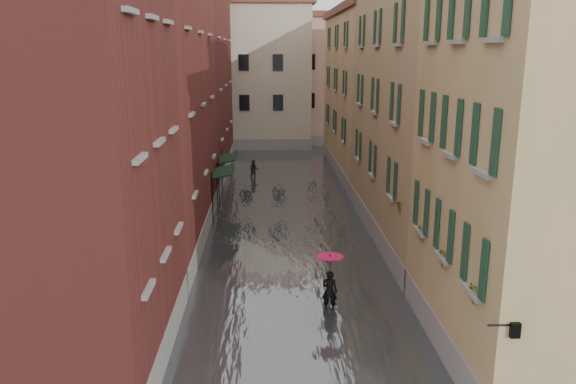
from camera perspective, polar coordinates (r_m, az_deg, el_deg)
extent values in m
plane|color=#525254|center=(19.26, 1.24, -13.55)|extent=(120.00, 120.00, 0.00)
cube|color=#505559|center=(31.32, -0.18, -2.29)|extent=(10.00, 60.00, 0.20)
cube|color=maroon|center=(16.35, -23.55, 4.35)|extent=(6.00, 8.00, 13.00)
cube|color=maroon|center=(26.84, -15.13, 7.87)|extent=(6.00, 14.00, 12.50)
cube|color=maroon|center=(41.51, -10.64, 11.18)|extent=(6.00, 16.00, 14.00)
cube|color=olive|center=(17.35, 25.54, 2.13)|extent=(6.00, 8.00, 11.50)
cube|color=#A08161|center=(27.36, 15.11, 8.51)|extent=(6.00, 14.00, 13.00)
cube|color=olive|center=(41.94, 9.01, 9.56)|extent=(6.00, 16.00, 11.50)
cube|color=#BEAE97|center=(55.12, -4.31, 11.52)|extent=(12.00, 9.00, 13.00)
cube|color=#CFA591|center=(57.54, 4.93, 11.12)|extent=(10.00, 9.00, 12.00)
cube|color=black|center=(30.94, -6.59, 2.09)|extent=(1.09, 2.88, 0.31)
cylinder|color=black|center=(29.85, -7.69, -0.66)|extent=(0.06, 0.06, 2.80)
cylinder|color=black|center=(32.63, -7.23, 0.62)|extent=(0.06, 0.06, 2.80)
cube|color=black|center=(34.89, -6.11, 3.46)|extent=(1.09, 2.83, 0.31)
cylinder|color=black|center=(33.78, -7.06, 1.09)|extent=(0.06, 0.06, 2.80)
cylinder|color=black|center=(36.53, -6.70, 2.09)|extent=(0.06, 0.06, 2.80)
cylinder|color=black|center=(13.49, 20.84, -12.54)|extent=(0.60, 0.05, 0.05)
cube|color=black|center=(13.65, 21.99, -12.79)|extent=(0.22, 0.22, 0.35)
cube|color=beige|center=(13.65, 21.99, -12.79)|extent=(0.14, 0.14, 0.24)
cube|color=brown|center=(14.75, 18.84, -9.80)|extent=(0.22, 0.85, 0.18)
imported|color=#265926|center=(14.59, 18.97, -8.29)|extent=(0.59, 0.51, 0.66)
cube|color=brown|center=(16.90, 15.89, -6.49)|extent=(0.22, 0.85, 0.18)
imported|color=#265926|center=(16.76, 15.99, -5.14)|extent=(0.59, 0.51, 0.66)
cube|color=brown|center=(18.96, 13.80, -4.10)|extent=(0.22, 0.85, 0.18)
imported|color=#265926|center=(18.83, 13.88, -2.89)|extent=(0.59, 0.51, 0.66)
cube|color=brown|center=(21.76, 11.65, -1.62)|extent=(0.22, 0.85, 0.18)
imported|color=#265926|center=(21.66, 11.71, -0.55)|extent=(0.59, 0.51, 0.66)
imported|color=black|center=(20.05, 4.23, -10.00)|extent=(0.63, 0.49, 1.52)
cube|color=beige|center=(20.00, 3.42, -9.47)|extent=(0.08, 0.30, 0.38)
cylinder|color=black|center=(19.82, 4.27, -8.45)|extent=(0.02, 0.02, 1.00)
cone|color=#C90D47|center=(19.61, 4.30, -6.91)|extent=(0.95, 0.95, 0.28)
imported|color=black|center=(40.10, -3.48, 2.23)|extent=(0.75, 0.62, 1.43)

